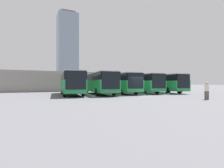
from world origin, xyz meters
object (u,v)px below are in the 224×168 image
bus_0 (161,83)px  bus_4 (71,82)px  pedestrian (207,90)px  bus_2 (120,83)px  bus_1 (140,83)px  bus_3 (99,83)px

bus_0 → bus_4: 16.23m
bus_0 → pedestrian: bearing=74.1°
bus_0 → bus_2: same height
bus_4 → pedestrian: bearing=135.3°
bus_1 → bus_3: 8.19m
bus_3 → pedestrian: 14.55m
bus_2 → bus_0: bearing=-177.3°
bus_0 → bus_2: bearing=2.7°
bus_2 → pedestrian: size_ratio=6.92×
bus_0 → bus_4: bearing=6.0°
bus_1 → pedestrian: 14.09m
bus_3 → pedestrian: size_ratio=6.92×
bus_4 → pedestrian: bus_4 is taller
bus_1 → bus_0: bearing=176.4°
bus_1 → bus_4: size_ratio=1.00×
bus_2 → bus_3: bearing=19.4°
bus_2 → pedestrian: 14.09m
bus_4 → pedestrian: size_ratio=6.92×
pedestrian → bus_3: bearing=3.2°
bus_0 → pedestrian: size_ratio=6.92×
bus_1 → pedestrian: (1.46, 13.99, -0.84)m
bus_0 → bus_3: bearing=8.3°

